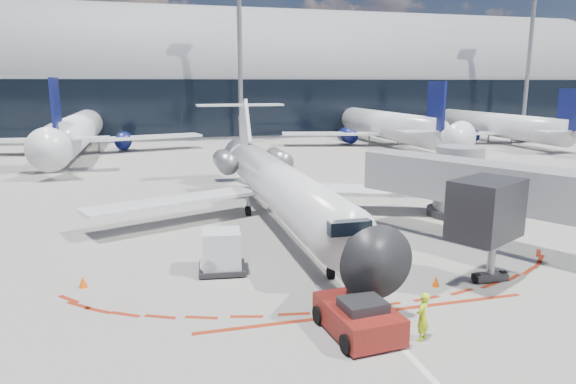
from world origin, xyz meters
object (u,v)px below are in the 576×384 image
object	(u,v)px
regional_jet	(275,182)
uld_container	(222,252)
ramp_worker	(423,317)
pushback_tug	(358,317)

from	to	relation	value
regional_jet	uld_container	bearing A→B (deg)	-118.07
regional_jet	uld_container	world-z (taller)	regional_jet
ramp_worker	uld_container	xyz separation A→B (m)	(-6.00, 8.47, 0.14)
pushback_tug	uld_container	distance (m)	8.44
regional_jet	pushback_tug	world-z (taller)	regional_jet
ramp_worker	uld_container	world-z (taller)	uld_container
regional_jet	ramp_worker	distance (m)	17.58
pushback_tug	uld_container	size ratio (longest dim) A/B	2.31
regional_jet	ramp_worker	xyz separation A→B (m)	(1.21, -17.46, -1.66)
uld_container	ramp_worker	bearing A→B (deg)	-48.28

